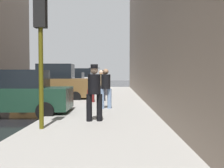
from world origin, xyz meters
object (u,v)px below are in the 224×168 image
parked_white_van (80,80)px  pedestrian_with_beanie (104,81)px  pedestrian_in_tan_coat (101,84)px  pedestrian_in_jeans (106,86)px  pedestrian_with_fedora (94,90)px  parked_gray_coupe (70,84)px  rolling_suitcase (91,95)px  traffic_light (41,31)px  parked_dark_green_sedan (17,94)px  fire_hydrant (85,92)px  parked_bronze_suv (54,84)px

parked_white_van → pedestrian_with_beanie: bearing=-70.1°
pedestrian_in_tan_coat → pedestrian_in_jeans: same height
pedestrian_with_fedora → parked_gray_coupe: bearing=104.3°
parked_gray_coupe → parked_white_van: parked_white_van is taller
parked_white_van → rolling_suitcase: size_ratio=4.45×
parked_gray_coupe → pedestrian_in_jeans: bearing=-70.4°
traffic_light → parked_dark_green_sedan: bearing=122.2°
pedestrian_in_jeans → pedestrian_with_beanie: size_ratio=0.96×
parked_white_van → pedestrian_in_tan_coat: parked_white_van is taller
parked_dark_green_sedan → parked_white_van: (-0.00, 16.11, 0.18)m
rolling_suitcase → traffic_light: bearing=-95.3°
fire_hydrant → pedestrian_in_jeans: bearing=-72.8°
parked_dark_green_sedan → parked_bronze_suv: bearing=90.0°
pedestrian_with_beanie → rolling_suitcase: pedestrian_with_beanie is taller
fire_hydrant → traffic_light: 9.48m
parked_dark_green_sedan → pedestrian_with_beanie: bearing=69.6°
parked_bronze_suv → parked_white_van: (0.00, 10.57, 0.00)m
parked_dark_green_sedan → parked_bronze_suv: (-0.00, 5.54, 0.18)m
parked_bronze_suv → parked_gray_coupe: parked_bronze_suv is taller
parked_bronze_suv → pedestrian_with_beanie: bearing=39.2°
parked_dark_green_sedan → parked_white_van: parked_white_van is taller
pedestrian_in_tan_coat → pedestrian_with_fedora: size_ratio=0.96×
pedestrian_in_jeans → rolling_suitcase: pedestrian_in_jeans is taller
fire_hydrant → pedestrian_with_beanie: size_ratio=0.40×
parked_dark_green_sedan → fire_hydrant: bearing=73.9°
parked_bronze_suv → pedestrian_in_tan_coat: 3.20m
pedestrian_with_beanie → pedestrian_in_tan_coat: bearing=-89.6°
parked_white_van → pedestrian_with_fedora: parked_white_van is taller
parked_dark_green_sedan → pedestrian_with_beanie: 8.49m
parked_bronze_suv → traffic_light: size_ratio=1.30×
parked_gray_coupe → pedestrian_with_fedora: (3.17, -12.49, 0.29)m
pedestrian_in_tan_coat → rolling_suitcase: 1.01m
pedestrian_in_jeans → rolling_suitcase: 2.87m
pedestrian_in_jeans → parked_dark_green_sedan: bearing=-161.8°
parked_gray_coupe → traffic_light: traffic_light is taller
parked_white_van → fire_hydrant: size_ratio=6.57×
parked_dark_green_sedan → pedestrian_with_fedora: bearing=-29.9°
parked_dark_green_sedan → pedestrian_in_tan_coat: (2.98, 4.39, 0.26)m
parked_white_van → pedestrian_with_fedora: (3.18, -17.93, 0.10)m
parked_gray_coupe → pedestrian_with_beanie: pedestrian_with_beanie is taller
pedestrian_in_tan_coat → pedestrian_with_fedora: pedestrian_with_fedora is taller
pedestrian_in_tan_coat → pedestrian_in_jeans: bearing=-82.7°
fire_hydrant → pedestrian_with_beanie: pedestrian_with_beanie is taller
parked_gray_coupe → pedestrian_in_jeans: pedestrian_in_jeans is taller
traffic_light → pedestrian_with_fedora: traffic_light is taller
parked_gray_coupe → parked_dark_green_sedan: bearing=-90.0°
fire_hydrant → pedestrian_with_beanie: (1.15, 1.69, 0.64)m
parked_white_van → pedestrian_with_fedora: size_ratio=2.60×
pedestrian_with_beanie → rolling_suitcase: bearing=-96.5°
pedestrian_in_jeans → pedestrian_with_beanie: 6.85m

